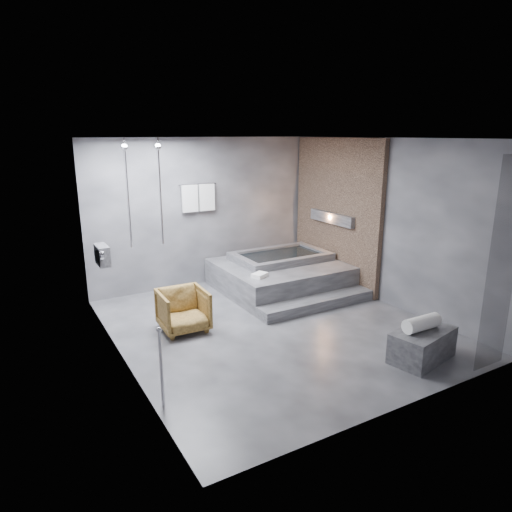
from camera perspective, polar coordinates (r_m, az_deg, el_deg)
room at (r=6.99m, az=3.98°, el=5.70°), size 5.00×5.04×2.82m
tub_deck at (r=8.67m, az=2.97°, el=-2.50°), size 2.20×2.00×0.50m
tub_step at (r=7.81m, az=7.66°, el=-5.87°), size 2.20×0.36×0.18m
concrete_bench at (r=6.43m, az=20.07°, el=-10.38°), size 0.99×0.67×0.41m
driftwood_chair at (r=6.92m, az=-9.08°, el=-6.72°), size 0.71×0.72×0.63m
rolled_towel at (r=6.31m, az=20.01°, el=-7.91°), size 0.54×0.20×0.19m
deck_towel at (r=7.76m, az=0.46°, el=-2.40°), size 0.32×0.28×0.07m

